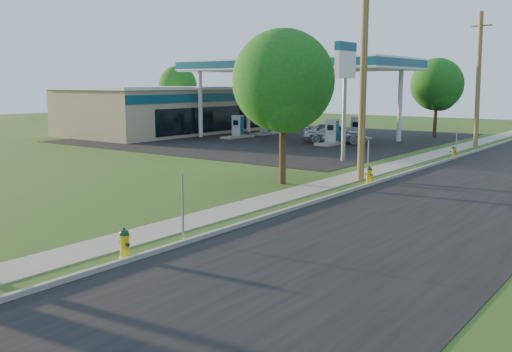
{
  "coord_description": "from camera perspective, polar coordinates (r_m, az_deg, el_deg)",
  "views": [
    {
      "loc": [
        11.44,
        -7.18,
        4.47
      ],
      "look_at": [
        0.0,
        8.0,
        1.4
      ],
      "focal_mm": 40.0,
      "sensor_mm": 36.0,
      "label": 1
    }
  ],
  "objects": [
    {
      "name": "tree_lot",
      "position": [
        50.38,
        17.71,
        8.52
      ],
      "size": [
        4.38,
        4.38,
        6.63
      ],
      "color": "#382713",
      "rests_on": "ground"
    },
    {
      "name": "gas_canopy",
      "position": [
        46.73,
        4.08,
        10.9
      ],
      "size": [
        18.18,
        9.18,
        6.4
      ],
      "color": "silver",
      "rests_on": "ground"
    },
    {
      "name": "tree_verge",
      "position": [
        25.39,
        2.82,
        9.1
      ],
      "size": [
        4.55,
        4.55,
        6.9
      ],
      "color": "#382713",
      "rests_on": "ground"
    },
    {
      "name": "fuel_pump_sw",
      "position": [
        51.04,
        0.98,
        4.97
      ],
      "size": [
        1.2,
        3.2,
        1.9
      ],
      "color": "gray",
      "rests_on": "ground"
    },
    {
      "name": "curb",
      "position": [
        20.83,
        4.42,
        -3.03
      ],
      "size": [
        0.15,
        120.0,
        0.15
      ],
      "primitive_type": "cube",
      "color": "gray",
      "rests_on": "ground"
    },
    {
      "name": "sign_post_near",
      "position": [
        16.33,
        -7.36,
        -3.17
      ],
      "size": [
        0.05,
        0.04,
        2.0
      ],
      "primitive_type": "cube",
      "color": "gray",
      "rests_on": "ground"
    },
    {
      "name": "fuel_pump_se",
      "position": [
        46.34,
        10.05,
        4.4
      ],
      "size": [
        1.2,
        3.2,
        1.9
      ],
      "color": "gray",
      "rests_on": "ground"
    },
    {
      "name": "car_silver",
      "position": [
        43.96,
        7.93,
        4.32
      ],
      "size": [
        5.16,
        3.36,
        1.63
      ],
      "primitive_type": "imported",
      "rotation": [
        0.0,
        0.0,
        1.9
      ],
      "color": "#B0B2B8",
      "rests_on": "ground"
    },
    {
      "name": "fuel_pump_ne",
      "position": [
        42.83,
        7.6,
        4.08
      ],
      "size": [
        1.2,
        3.2,
        1.9
      ],
      "color": "gray",
      "rests_on": "ground"
    },
    {
      "name": "sign_post_mid",
      "position": [
        25.97,
        11.14,
        1.32
      ],
      "size": [
        0.05,
        0.04,
        2.0
      ],
      "primitive_type": "cube",
      "color": "gray",
      "rests_on": "ground"
    },
    {
      "name": "hydrant_far",
      "position": [
        37.31,
        19.1,
        2.31
      ],
      "size": [
        0.36,
        0.32,
        0.68
      ],
      "color": "yellow",
      "rests_on": "ground"
    },
    {
      "name": "fuel_pump_nw",
      "position": [
        47.88,
        -1.84,
        4.68
      ],
      "size": [
        1.2,
        3.2,
        1.9
      ],
      "color": "gray",
      "rests_on": "ground"
    },
    {
      "name": "ground_plane",
      "position": [
        14.22,
        -20.09,
        -9.72
      ],
      "size": [
        140.0,
        140.0,
        0.0
      ],
      "primitive_type": "plane",
      "color": "#304C1D",
      "rests_on": "ground"
    },
    {
      "name": "road",
      "position": [
        19.05,
        14.63,
        -4.66
      ],
      "size": [
        8.0,
        120.0,
        0.02
      ],
      "primitive_type": "cube",
      "color": "black",
      "rests_on": "ground"
    },
    {
      "name": "price_pylon",
      "position": [
        33.7,
        8.92,
        10.71
      ],
      "size": [
        0.34,
        2.04,
        6.85
      ],
      "color": "gray",
      "rests_on": "ground"
    },
    {
      "name": "utility_pole_far",
      "position": [
        43.86,
        21.35,
        8.99
      ],
      "size": [
        1.4,
        0.32,
        9.5
      ],
      "color": "brown",
      "rests_on": "ground"
    },
    {
      "name": "convenience_store",
      "position": [
        54.92,
        -7.49,
        6.66
      ],
      "size": [
        10.4,
        22.4,
        4.25
      ],
      "color": "tan",
      "rests_on": "ground"
    },
    {
      "name": "tree_back",
      "position": [
        65.46,
        -7.81,
        8.84
      ],
      "size": [
        4.28,
        4.28,
        6.49
      ],
      "color": "#382713",
      "rests_on": "ground"
    },
    {
      "name": "sidewalk",
      "position": [
        21.81,
        0.54,
        -2.61
      ],
      "size": [
        1.5,
        120.0,
        0.03
      ],
      "primitive_type": "cube",
      "color": "gray",
      "rests_on": "ground"
    },
    {
      "name": "sign_post_far",
      "position": [
        37.26,
        19.4,
        3.31
      ],
      "size": [
        0.05,
        0.04,
        2.0
      ],
      "primitive_type": "cube",
      "color": "gray",
      "rests_on": "ground"
    },
    {
      "name": "utility_pole_mid",
      "position": [
        27.01,
        10.7,
        10.05
      ],
      "size": [
        1.4,
        0.32,
        9.8
      ],
      "color": "brown",
      "rests_on": "ground"
    },
    {
      "name": "hydrant_mid",
      "position": [
        26.46,
        11.24,
        0.13
      ],
      "size": [
        0.41,
        0.37,
        0.79
      ],
      "color": "#FFC200",
      "rests_on": "ground"
    },
    {
      "name": "forecourt",
      "position": [
        48.03,
        1.99,
        3.85
      ],
      "size": [
        26.0,
        28.0,
        0.02
      ],
      "primitive_type": "cube",
      "color": "black",
      "rests_on": "ground"
    },
    {
      "name": "hydrant_near",
      "position": [
        15.14,
        -13.02,
        -6.63
      ],
      "size": [
        0.43,
        0.38,
        0.83
      ],
      "color": "yellow",
      "rests_on": "ground"
    }
  ]
}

